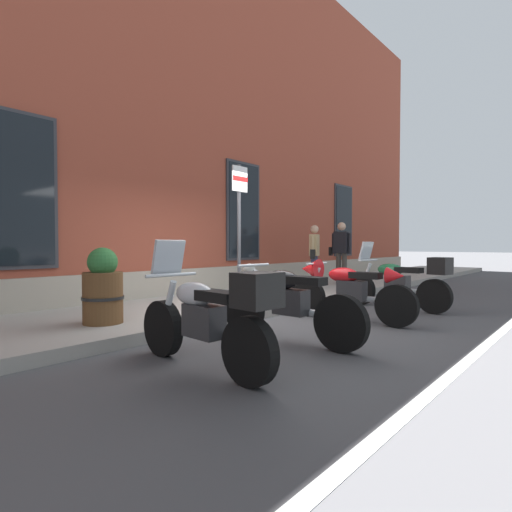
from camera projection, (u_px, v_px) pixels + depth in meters
ground_plane at (259, 320)px, 6.61m from camera, size 140.00×140.00×0.00m
sidewalk at (202, 307)px, 7.52m from camera, size 32.42×2.79×0.16m
lane_stripe at (475, 354)px, 4.53m from camera, size 32.42×0.12×0.01m
brick_pub_facade at (82, 107)px, 10.38m from camera, size 26.42×6.47×9.59m
motorcycle_silver_touring at (208, 317)px, 3.89m from camera, size 0.62×2.00×1.29m
motorcycle_black_naked at (286, 304)px, 5.10m from camera, size 0.62×2.18×0.98m
motorcycle_red_sport at (344, 287)px, 6.52m from camera, size 0.62×2.19×1.00m
motorcycle_green_touring at (401, 281)px, 7.63m from camera, size 0.68×2.14×1.30m
pedestrian_tan_coat at (314, 252)px, 10.56m from camera, size 0.63×0.37×1.59m
pedestrian_dark_jacket at (341, 249)px, 11.14m from camera, size 0.23×0.66×1.70m
parking_sign at (239, 215)px, 7.02m from camera, size 0.36×0.07×2.47m
barrel_planter at (103, 289)px, 5.51m from camera, size 0.56×0.56×1.04m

